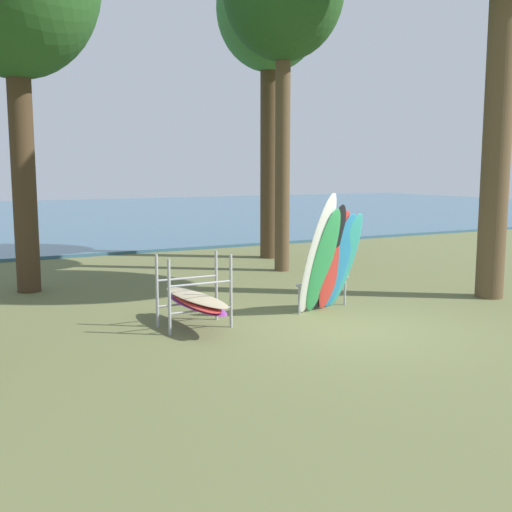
% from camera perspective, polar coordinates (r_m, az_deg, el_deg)
% --- Properties ---
extents(ground_plane, '(80.00, 80.00, 0.00)m').
position_cam_1_polar(ground_plane, '(10.61, 8.75, -6.61)').
color(ground_plane, '#60663D').
extents(lake_water, '(80.00, 36.00, 0.10)m').
position_cam_1_polar(lake_water, '(37.63, -18.55, 3.58)').
color(lake_water, '#38607A').
rests_on(lake_water, ground).
extents(tree_mid_behind, '(3.13, 3.13, 9.11)m').
position_cam_1_polar(tree_mid_behind, '(19.17, 1.30, 21.35)').
color(tree_mid_behind, '#4C3823').
rests_on(tree_mid_behind, ground).
extents(leaning_board_pile, '(1.49, 1.10, 2.27)m').
position_cam_1_polar(leaning_board_pile, '(11.52, 6.96, -0.36)').
color(leaning_board_pile, white).
rests_on(leaning_board_pile, ground).
extents(board_storage_rack, '(1.15, 2.13, 1.25)m').
position_cam_1_polar(board_storage_rack, '(10.51, -5.65, -4.06)').
color(board_storage_rack, '#9EA0A5').
rests_on(board_storage_rack, ground).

